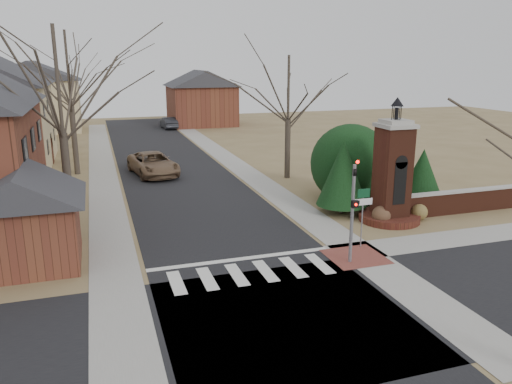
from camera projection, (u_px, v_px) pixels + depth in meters
name	position (u px, v px, depth m)	size (l,w,h in m)	color
ground	(258.00, 281.00, 19.23)	(120.00, 120.00, 0.00)	brown
main_street	(171.00, 168.00, 39.46)	(8.00, 70.00, 0.01)	black
cross_street	(286.00, 318.00, 16.47)	(120.00, 8.00, 0.01)	black
crosswalk_zone	(251.00, 273.00, 19.96)	(8.00, 2.20, 0.02)	silver
stop_bar	(241.00, 259.00, 21.34)	(8.00, 0.35, 0.02)	silver
sidewalk_right_main	(234.00, 164.00, 41.01)	(2.00, 60.00, 0.02)	gray
sidewalk_left	(103.00, 172.00, 37.90)	(2.00, 60.00, 0.02)	gray
curb_apron	(356.00, 257.00, 21.58)	(2.40, 2.40, 0.02)	brown
traffic_signal_pole	(353.00, 203.00, 20.38)	(0.28, 0.41, 4.50)	slate
sign_post	(363.00, 206.00, 22.22)	(0.90, 0.07, 2.75)	slate
brick_gate_monument	(392.00, 181.00, 25.95)	(3.20, 3.20, 6.47)	#542618
brick_garden_wall	(460.00, 201.00, 27.68)	(7.50, 0.50, 1.30)	#542618
garage_left	(24.00, 213.00, 20.24)	(4.80, 4.80, 4.29)	brown
house_distant_left	(34.00, 95.00, 58.69)	(10.80, 8.80, 8.53)	#CFC08A
house_distant_right	(201.00, 97.00, 64.81)	(8.80, 8.80, 7.30)	brown
evergreen_near	(343.00, 173.00, 27.22)	(2.80, 2.80, 4.10)	#473D33
evergreen_mid	(384.00, 160.00, 29.23)	(3.40, 3.40, 4.70)	#473D33
evergreen_far	(422.00, 173.00, 29.09)	(2.40, 2.40, 3.30)	#473D33
evergreen_mass	(350.00, 160.00, 30.03)	(4.80, 4.80, 4.80)	black
bare_tree_0	(57.00, 72.00, 23.44)	(8.05, 8.05, 11.15)	#473D33
bare_tree_1	(67.00, 63.00, 35.31)	(8.40, 8.40, 11.64)	#473D33
bare_tree_2	(68.00, 73.00, 47.37)	(7.35, 7.35, 10.19)	#473D33
bare_tree_3	(289.00, 83.00, 34.46)	(7.00, 7.00, 9.70)	#473D33
pickup_truck	(153.00, 164.00, 36.85)	(2.76, 5.98, 1.66)	brown
distant_car	(169.00, 123.00, 61.82)	(1.53, 4.38, 1.44)	#2B2D32
dry_shrub_left	(381.00, 215.00, 25.80)	(0.98, 0.98, 0.98)	brown
dry_shrub_right	(419.00, 212.00, 26.50)	(0.87, 0.87, 0.87)	brown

